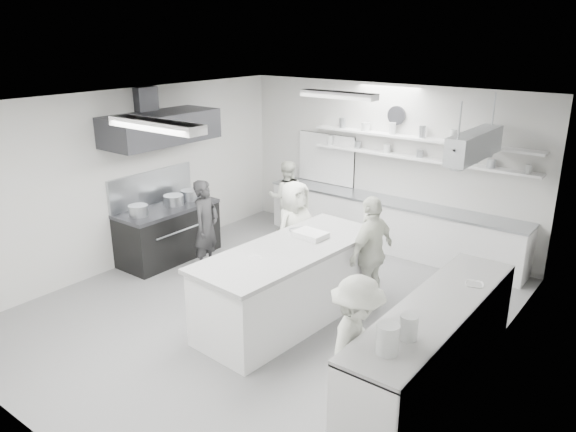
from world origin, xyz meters
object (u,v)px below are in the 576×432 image
Objects in this scene: right_counter at (433,345)px; back_counter at (389,225)px; cook_stove at (206,226)px; stove at (169,234)px; prep_island at (290,285)px; cook_back at (286,197)px.

back_counter is at bearing 124.65° from right_counter.
right_counter is at bearing -112.41° from cook_stove.
right_counter is at bearing -6.52° from stove.
right_counter reaches higher than stove.
cook_back reaches higher than prep_island.
stove is 0.36× the size of back_counter.
stove is at bearing -136.01° from back_counter.
prep_island is at bearing -116.95° from cook_stove.
stove is at bearing 78.98° from cook_stove.
cook_back is (-4.41, 2.95, 0.27)m from right_counter.
cook_stove reaches higher than back_counter.
cook_stove is (-4.33, 0.65, 0.32)m from right_counter.
prep_island is 1.91× the size of cook_back.
stove is 3.09m from prep_island.
cook_stove is (-2.13, 0.49, 0.27)m from prep_island.
cook_stove is 2.30m from cook_back.
back_counter is 1.77× the size of prep_island.
prep_island is at bearing -87.27° from back_counter.
right_counter is (2.35, -3.40, 0.01)m from back_counter.
prep_island is at bearing 87.49° from cook_back.
back_counter is 4.13m from right_counter.
stove is 5.28m from right_counter.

